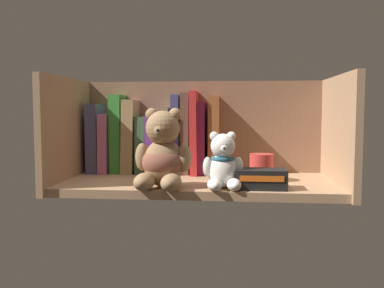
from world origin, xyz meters
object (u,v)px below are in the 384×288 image
at_px(book_2, 119,134).
at_px(book_11, 214,135).
at_px(pillar_candle, 261,167).
at_px(small_product_box, 261,179).
at_px(book_10, 204,138).
at_px(book_0, 98,138).
at_px(book_4, 143,144).
at_px(book_8, 186,133).
at_px(book_9, 195,133).
at_px(book_3, 132,136).
at_px(teddy_bear_larger, 163,156).
at_px(book_1, 108,143).
at_px(book_6, 166,140).
at_px(book_7, 177,134).
at_px(teddy_bear_smaller, 223,164).
at_px(book_5, 154,144).

bearing_deg(book_2, book_11, 0.00).
relative_size(pillar_candle, small_product_box, 0.60).
bearing_deg(book_10, book_0, 180.00).
height_order(book_2, book_11, book_2).
xyz_separation_m(book_4, book_10, (0.17, 0.00, 0.02)).
distance_m(book_4, small_product_box, 0.40).
bearing_deg(book_8, book_4, 180.00).
bearing_deg(book_9, small_product_box, -53.60).
distance_m(book_3, book_10, 0.21).
distance_m(book_10, teddy_bear_larger, 0.25).
xyz_separation_m(book_10, small_product_box, (0.14, -0.23, -0.08)).
xyz_separation_m(book_1, book_3, (0.07, 0.00, 0.02)).
distance_m(teddy_bear_larger, pillar_candle, 0.26).
height_order(book_4, book_6, book_6).
bearing_deg(book_6, book_0, 180.00).
bearing_deg(book_7, book_2, 180.00).
bearing_deg(teddy_bear_smaller, book_11, 97.25).
distance_m(book_2, small_product_box, 0.46).
xyz_separation_m(book_1, teddy_bear_smaller, (0.33, -0.23, -0.03)).
distance_m(book_7, small_product_box, 0.33).
bearing_deg(book_4, teddy_bear_smaller, -45.11).
bearing_deg(book_2, book_8, 0.00).
bearing_deg(pillar_candle, book_10, 141.35).
bearing_deg(book_7, pillar_candle, -28.13).
xyz_separation_m(book_0, book_5, (0.17, 0.00, -0.02)).
height_order(book_0, book_9, book_9).
height_order(book_2, book_9, book_9).
height_order(book_1, teddy_bear_smaller, book_1).
bearing_deg(teddy_bear_larger, book_7, 89.65).
height_order(book_11, teddy_bear_larger, book_11).
distance_m(book_9, teddy_bear_smaller, 0.25).
bearing_deg(pillar_candle, teddy_bear_larger, -154.26).
bearing_deg(book_5, teddy_bear_smaller, -49.36).
distance_m(book_6, book_9, 0.09).
distance_m(book_8, teddy_bear_smaller, 0.26).
height_order(book_6, pillar_candle, book_6).
height_order(book_10, teddy_bear_larger, book_10).
xyz_separation_m(book_0, book_2, (0.06, 0.00, 0.01)).
bearing_deg(book_3, book_11, 0.00).
xyz_separation_m(book_11, pillar_candle, (0.12, -0.12, -0.07)).
bearing_deg(teddy_bear_larger, book_8, 83.15).
distance_m(book_8, pillar_candle, 0.25).
bearing_deg(book_6, book_5, 180.00).
bearing_deg(book_3, teddy_bear_smaller, -41.17).
relative_size(book_3, book_6, 1.11).
bearing_deg(book_3, book_4, 0.00).
bearing_deg(small_product_box, teddy_bear_larger, -178.72).
relative_size(book_2, book_3, 1.07).
bearing_deg(book_9, book_8, 180.00).
height_order(book_1, book_2, book_2).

